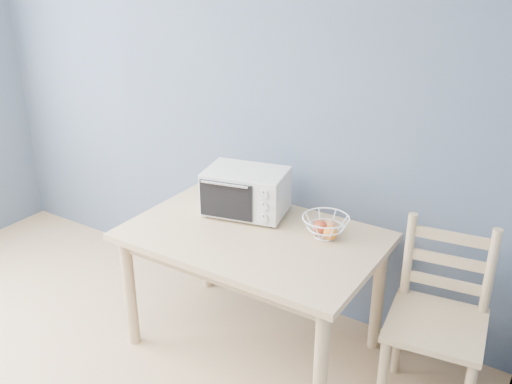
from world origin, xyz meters
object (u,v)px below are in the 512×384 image
Objects in this scene: dining_table at (253,250)px; dining_chair at (437,324)px; fruit_basket at (326,226)px; toaster_oven at (243,191)px.

dining_table is 1.42× the size of dining_chair.
dining_table is 0.43m from fruit_basket.
dining_chair is at bearing 5.76° from dining_table.
toaster_oven reaches higher than fruit_basket.
toaster_oven reaches higher than dining_chair.
toaster_oven reaches higher than dining_table.
dining_table is at bearing -152.17° from fruit_basket.
dining_chair reaches higher than dining_table.
dining_chair is at bearing -7.16° from fruit_basket.
toaster_oven is 0.55m from fruit_basket.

